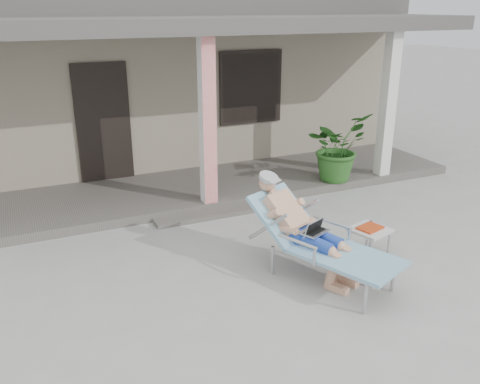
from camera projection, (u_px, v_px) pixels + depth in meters
name	position (u px, v px, depth m)	size (l,w,h in m)	color
ground	(269.00, 267.00, 6.54)	(60.00, 60.00, 0.00)	#9E9E99
house	(140.00, 76.00, 11.53)	(10.40, 5.40, 3.30)	gray
porch_deck	(192.00, 189.00, 9.09)	(10.00, 2.00, 0.15)	#605B56
porch_overhang	(188.00, 31.00, 8.10)	(10.00, 2.30, 2.85)	silver
porch_step	(216.00, 214.00, 8.12)	(2.00, 0.30, 0.07)	#605B56
lounger	(312.00, 216.00, 6.11)	(1.42, 2.03, 1.28)	#B7B7BC
side_table	(370.00, 231.00, 6.75)	(0.57, 0.57, 0.41)	beige
potted_palm	(337.00, 147.00, 9.17)	(1.11, 0.96, 1.23)	#26591E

